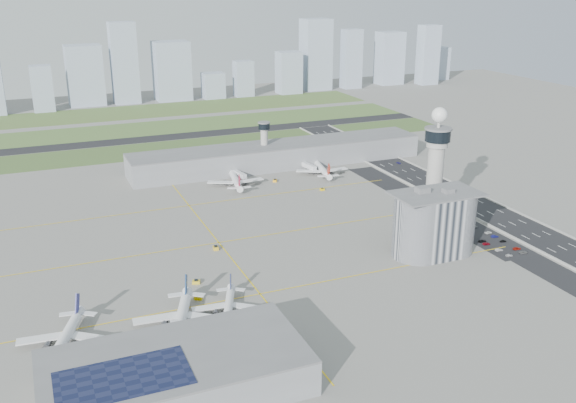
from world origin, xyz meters
name	(u,v)px	position (x,y,z in m)	size (l,w,h in m)	color
ground	(316,253)	(0.00, 0.00, 0.00)	(1000.00, 1000.00, 0.00)	gray
grass_strip_0	(171,148)	(-20.00, 225.00, 0.04)	(480.00, 50.00, 0.08)	#405729
grass_strip_1	(152,129)	(-20.00, 300.00, 0.04)	(480.00, 60.00, 0.08)	#476730
grass_strip_2	(136,112)	(-20.00, 380.00, 0.04)	(480.00, 70.00, 0.08)	#4A6B32
runway	(161,138)	(-20.00, 262.00, 0.06)	(480.00, 22.00, 0.10)	black
highway	(505,220)	(115.00, 0.00, 0.05)	(28.00, 500.00, 0.10)	black
barrier_left	(484,222)	(101.00, 0.00, 0.60)	(0.60, 500.00, 1.20)	#9E9E99
barrier_right	(525,215)	(129.00, 0.00, 0.60)	(0.60, 500.00, 1.20)	#9E9E99
landside_road	(479,233)	(90.00, -10.00, 0.04)	(18.00, 260.00, 0.08)	black
parking_lot	(492,242)	(88.00, -22.00, 0.05)	(20.00, 44.00, 0.10)	black
taxiway_line_h_0	(260,294)	(-40.00, -30.00, 0.01)	(260.00, 0.60, 0.01)	yellow
taxiway_line_h_1	(219,243)	(-40.00, 30.00, 0.01)	(260.00, 0.60, 0.01)	yellow
taxiway_line_h_2	(189,206)	(-40.00, 90.00, 0.01)	(260.00, 0.60, 0.01)	yellow
taxiway_line_v	(219,243)	(-40.00, 30.00, 0.01)	(0.60, 260.00, 0.01)	yellow
control_tower	(436,163)	(72.00, 8.00, 35.04)	(14.00, 14.00, 64.50)	#ADAAA5
secondary_tower	(264,140)	(30.00, 150.00, 18.80)	(8.60, 8.60, 31.90)	#ADAAA5
admin_building	(434,223)	(51.99, -22.00, 15.30)	(42.00, 24.00, 33.50)	#B2B2B7
terminal_pier	(279,155)	(40.00, 148.00, 7.90)	(210.00, 32.00, 15.80)	gray
near_terminal	(175,373)	(-88.07, -82.02, 6.43)	(84.00, 42.00, 13.00)	gray
airplane_near_a	(64,333)	(-119.34, -41.54, 5.85)	(41.82, 35.55, 11.71)	white
airplane_near_b	(181,313)	(-77.13, -43.73, 6.19)	(44.25, 37.61, 12.39)	white
airplane_near_c	(228,303)	(-57.35, -41.08, 4.91)	(35.09, 29.82, 9.82)	white
airplane_far_a	(235,176)	(-2.33, 117.64, 6.03)	(43.09, 36.63, 12.07)	white
airplane_far_b	(322,165)	(59.75, 118.62, 5.93)	(42.38, 36.02, 11.87)	white
jet_bridge_near_0	(89,365)	(-113.00, -61.00, 2.85)	(14.00, 3.00, 5.70)	silver
jet_bridge_near_1	(176,346)	(-83.00, -61.00, 2.85)	(14.00, 3.00, 5.70)	silver
jet_bridge_near_2	(256,329)	(-53.00, -61.00, 2.85)	(14.00, 3.00, 5.70)	silver
jet_bridge_far_0	(235,174)	(2.00, 132.00, 2.85)	(14.00, 3.00, 5.70)	silver
jet_bridge_far_1	(303,166)	(52.00, 132.00, 2.85)	(14.00, 3.00, 5.70)	silver
tug_0	(163,337)	(-85.31, -49.77, 1.00)	(2.36, 3.44, 2.00)	yellow
tug_1	(196,281)	(-62.31, -10.03, 0.97)	(2.29, 3.33, 1.94)	gold
tug_2	(198,297)	(-65.28, -24.53, 0.93)	(2.19, 3.19, 1.85)	#DEBD00
tug_3	(216,247)	(-43.79, 22.37, 1.05)	(2.48, 3.61, 2.10)	gold
tug_4	(275,180)	(23.57, 113.74, 0.96)	(2.28, 3.31, 1.93)	#FDAE17
tug_5	(322,189)	(44.43, 85.59, 0.79)	(1.88, 2.74, 1.59)	yellow
car_lot_0	(509,255)	(83.83, -39.73, 0.61)	(1.43, 3.55, 1.21)	silver
car_lot_1	(499,250)	(83.49, -32.85, 0.65)	(1.38, 3.95, 1.30)	#939495
car_lot_2	(486,244)	(83.02, -24.10, 0.55)	(1.82, 3.95, 1.10)	maroon
car_lot_3	(482,241)	(83.29, -20.60, 0.63)	(1.77, 4.35, 1.26)	black
car_lot_4	(470,236)	(82.08, -12.47, 0.58)	(1.36, 3.38, 1.15)	navy
car_lot_5	(459,229)	(82.19, -2.76, 0.66)	(1.39, 3.98, 1.31)	silver
car_lot_6	(523,252)	(92.59, -39.55, 0.57)	(1.88, 4.09, 1.14)	gray
car_lot_7	(517,248)	(92.87, -34.80, 0.64)	(1.79, 4.40, 1.28)	#9B160C
car_lot_8	(503,241)	(93.03, -24.60, 0.59)	(1.40, 3.47, 1.18)	black
car_lot_9	(495,236)	(93.10, -18.06, 0.64)	(1.36, 3.90, 1.29)	#101253
car_lot_10	(488,232)	(93.75, -12.34, 0.56)	(1.85, 4.02, 1.12)	white
car_lot_11	(474,227)	(92.09, -2.88, 0.59)	(1.64, 4.04, 1.17)	#979797
car_hw_1	(462,197)	(116.16, 39.80, 0.56)	(1.19, 3.42, 1.13)	#25252B
car_hw_2	(399,163)	(121.47, 119.49, 0.54)	(1.80, 3.91, 1.09)	navy
car_hw_4	(344,145)	(107.90, 179.14, 0.62)	(1.45, 3.61, 1.23)	gray
skyline_bldg_6	(42,89)	(-102.68, 417.90, 22.60)	(20.04, 16.03, 45.20)	#9EADC1
skyline_bldg_7	(85,75)	(-59.44, 436.89, 30.61)	(35.76, 28.61, 61.22)	#9EADC1
skyline_bldg_8	(124,63)	(-19.42, 431.56, 41.69)	(26.33, 21.06, 83.39)	#9EADC1
skyline_bldg_9	(172,71)	(30.27, 432.32, 31.06)	(36.96, 29.57, 62.11)	#9EADC1
skyline_bldg_10	(213,86)	(73.27, 423.68, 13.87)	(23.01, 18.41, 27.75)	#9EADC1
skyline_bldg_11	(244,79)	(108.28, 423.34, 19.48)	(20.22, 16.18, 38.97)	#9EADC1
skyline_bldg_12	(289,73)	(162.17, 421.29, 23.44)	(26.14, 20.92, 46.89)	#9EADC1
skyline_bldg_13	(316,55)	(201.27, 433.27, 40.60)	(32.26, 25.81, 81.20)	#9EADC1
skyline_bldg_14	(351,59)	(244.74, 426.38, 34.37)	(21.59, 17.28, 68.75)	#9EADC1
skyline_bldg_15	(389,58)	(302.83, 435.54, 31.70)	(30.25, 24.20, 63.40)	#9EADC1
skyline_bldg_16	(428,55)	(345.49, 415.96, 35.78)	(23.04, 18.43, 71.56)	#9EADC1
skyline_bldg_17	(439,63)	(382.05, 443.29, 20.53)	(22.64, 18.11, 41.06)	#9EADC1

